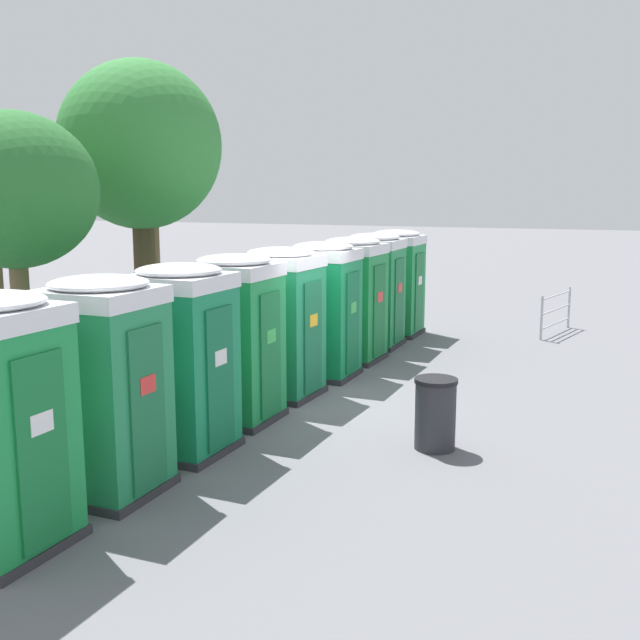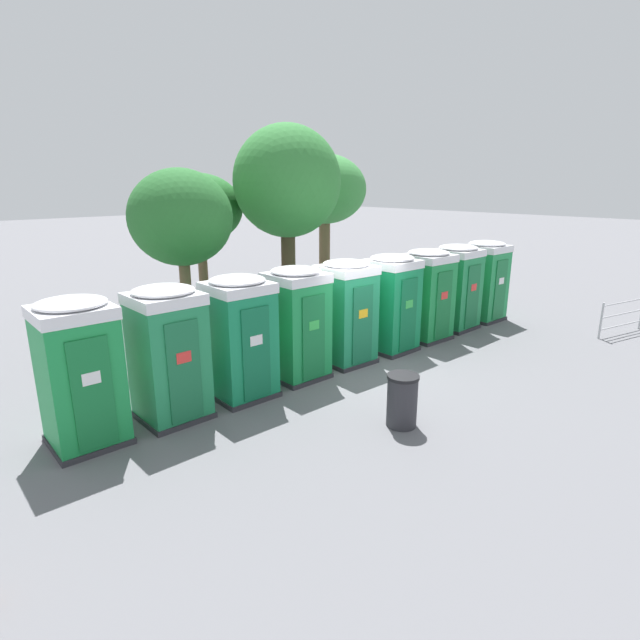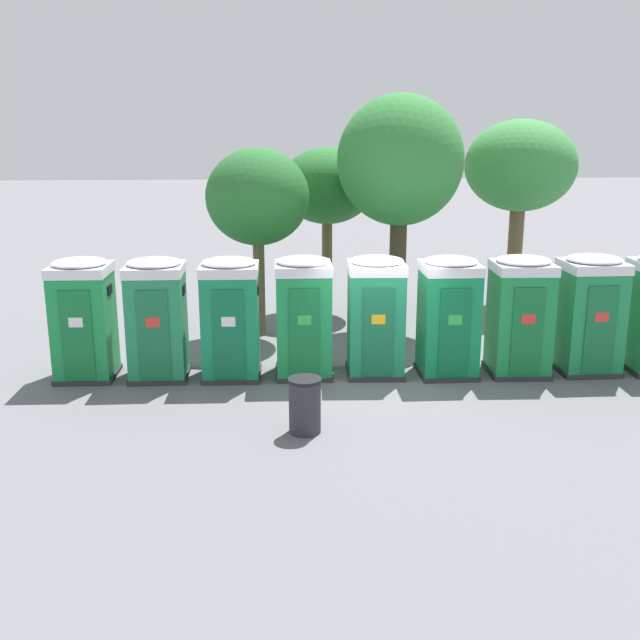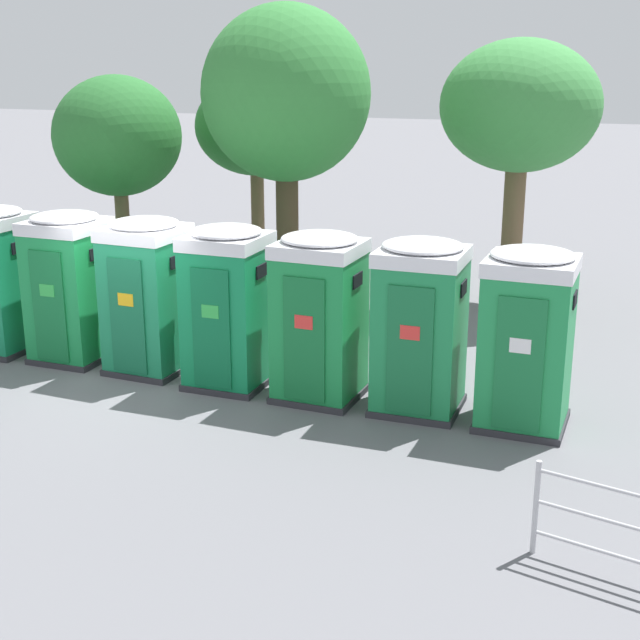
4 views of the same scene
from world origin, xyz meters
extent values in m
plane|color=slate|center=(0.00, 0.00, 0.00)|extent=(120.00, 120.00, 0.00)
cube|color=#2D2D33|center=(-3.02, 0.49, 0.05)|extent=(1.23, 1.22, 0.10)
cube|color=black|center=(-2.44, 0.48, 1.89)|extent=(0.03, 0.36, 0.20)
cube|color=#2D2D33|center=(-1.50, 0.52, 0.05)|extent=(1.20, 1.21, 0.10)
cube|color=#1A8E46|center=(-1.50, 0.52, 1.15)|extent=(1.15, 1.16, 2.10)
cube|color=#146E36|center=(-1.51, -0.07, 1.07)|extent=(0.62, 0.04, 1.85)
cube|color=green|center=(-1.51, -0.09, 1.35)|extent=(0.28, 0.01, 0.20)
cube|color=black|center=(-0.93, 0.51, 1.89)|extent=(0.03, 0.36, 0.20)
cube|color=white|center=(-1.50, 0.52, 2.30)|extent=(1.18, 1.19, 0.20)
ellipsoid|color=white|center=(-1.50, 0.52, 2.45)|extent=(1.12, 1.13, 0.18)
cube|color=#2D2D33|center=(0.02, 0.47, 0.05)|extent=(1.25, 1.25, 0.10)
cube|color=#1B8653|center=(0.02, 0.47, 1.15)|extent=(1.19, 1.19, 2.10)
cube|color=#156841|center=(-0.01, -0.12, 1.07)|extent=(0.63, 0.06, 1.85)
cube|color=yellow|center=(-0.01, -0.14, 1.35)|extent=(0.28, 0.02, 0.20)
cube|color=black|center=(0.59, 0.44, 1.89)|extent=(0.04, 0.36, 0.20)
cube|color=white|center=(0.02, 0.47, 2.30)|extent=(1.23, 1.23, 0.20)
ellipsoid|color=white|center=(0.02, 0.47, 2.45)|extent=(1.17, 1.17, 0.18)
cube|color=#2D2D33|center=(1.53, 0.32, 0.05)|extent=(1.20, 1.21, 0.10)
cube|color=#12854A|center=(1.53, 0.32, 1.15)|extent=(1.14, 1.15, 2.10)
cube|color=#0E683A|center=(1.53, -0.26, 1.07)|extent=(0.62, 0.03, 1.85)
cube|color=green|center=(1.53, -0.28, 1.35)|extent=(0.28, 0.01, 0.20)
cube|color=black|center=(2.11, 0.32, 1.89)|extent=(0.03, 0.36, 0.20)
cube|color=white|center=(1.53, 0.32, 2.30)|extent=(1.17, 1.18, 0.20)
ellipsoid|color=white|center=(1.53, 0.32, 2.45)|extent=(1.12, 1.12, 0.18)
cube|color=#2D2D33|center=(3.05, 0.29, 0.05)|extent=(1.26, 1.24, 0.10)
cube|color=#1A8A42|center=(3.05, 0.29, 1.15)|extent=(1.20, 1.18, 2.10)
cube|color=#146C33|center=(3.03, -0.29, 1.07)|extent=(0.64, 0.05, 1.85)
cube|color=red|center=(3.02, -0.31, 1.35)|extent=(0.28, 0.02, 0.20)
cube|color=black|center=(3.64, 0.27, 1.89)|extent=(0.04, 0.36, 0.20)
cube|color=white|center=(3.05, 0.29, 2.30)|extent=(1.24, 1.22, 0.20)
ellipsoid|color=white|center=(3.05, 0.29, 2.45)|extent=(1.18, 1.16, 0.18)
cube|color=#2D2D33|center=(4.57, 0.33, 0.05)|extent=(1.25, 1.21, 0.10)
cube|color=#1D8749|center=(4.57, 0.33, 1.15)|extent=(1.19, 1.15, 2.10)
cube|color=#166939|center=(4.57, -0.26, 1.07)|extent=(0.65, 0.03, 1.85)
cube|color=red|center=(4.57, -0.27, 1.35)|extent=(0.28, 0.01, 0.20)
cube|color=black|center=(5.17, 0.33, 1.89)|extent=(0.03, 0.36, 0.20)
cube|color=white|center=(4.57, 0.33, 2.30)|extent=(1.22, 1.18, 0.20)
ellipsoid|color=white|center=(4.57, 0.33, 2.45)|extent=(1.16, 1.13, 0.18)
cube|color=#2D2D33|center=(6.09, 0.27, 0.05)|extent=(1.24, 1.22, 0.10)
cube|color=#1F8F4A|center=(6.09, 0.27, 1.15)|extent=(1.18, 1.16, 2.10)
cube|color=#186F39|center=(6.07, -0.32, 1.07)|extent=(0.64, 0.04, 1.85)
cube|color=white|center=(6.07, -0.33, 1.35)|extent=(0.28, 0.01, 0.20)
cube|color=black|center=(6.68, 0.26, 1.89)|extent=(0.03, 0.36, 0.20)
cube|color=white|center=(6.09, 0.27, 2.30)|extent=(1.22, 1.20, 0.20)
ellipsoid|color=white|center=(6.09, 0.27, 2.45)|extent=(1.16, 1.14, 0.18)
cylinder|color=brown|center=(4.94, 6.48, 1.67)|extent=(0.43, 0.43, 3.34)
ellipsoid|color=#3D8C42|center=(4.94, 6.48, 4.04)|extent=(3.13, 3.13, 2.57)
cylinder|color=brown|center=(-0.57, 6.17, 1.48)|extent=(0.29, 0.29, 2.96)
ellipsoid|color=#286B2D|center=(-0.57, 6.17, 3.53)|extent=(2.62, 2.62, 2.09)
cylinder|color=#4C3826|center=(1.06, 3.92, 1.72)|extent=(0.43, 0.43, 3.44)
ellipsoid|color=#337F38|center=(1.06, 3.92, 4.32)|extent=(3.11, 3.11, 3.20)
cylinder|color=brown|center=(-2.46, 3.73, 1.41)|extent=(0.28, 0.28, 2.82)
ellipsoid|color=#286B2D|center=(-2.46, 3.73, 3.47)|extent=(2.52, 2.52, 2.35)
cylinder|color=#B7B7BC|center=(6.67, -3.11, 0.53)|extent=(0.06, 0.06, 1.05)
cylinder|color=#B7B7BC|center=(7.65, -3.34, 0.95)|extent=(1.95, 0.51, 0.04)
cylinder|color=#B7B7BC|center=(7.65, -3.34, 0.60)|extent=(1.95, 0.51, 0.04)
cylinder|color=#B7B7BC|center=(7.65, -3.34, 0.25)|extent=(1.95, 0.51, 0.04)
camera|label=1|loc=(-11.23, -4.85, 3.47)|focal=42.00mm
camera|label=2|loc=(-8.35, -7.70, 4.30)|focal=28.00mm
camera|label=3|loc=(-2.20, -14.64, 5.16)|focal=42.00mm
camera|label=4|loc=(7.42, -11.61, 5.01)|focal=50.00mm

